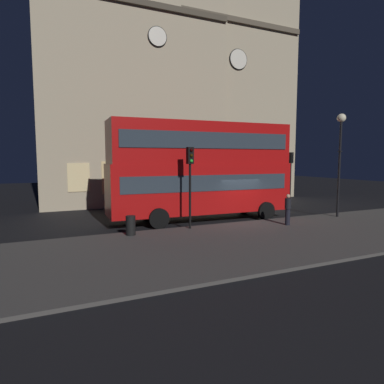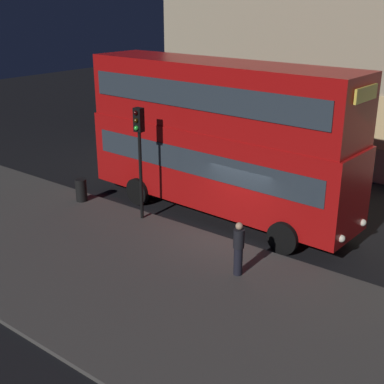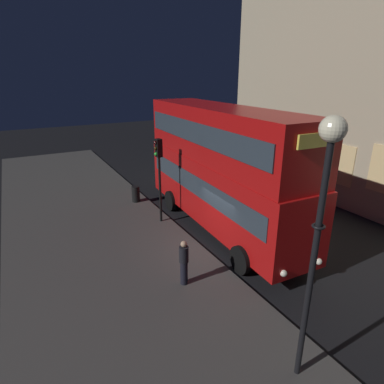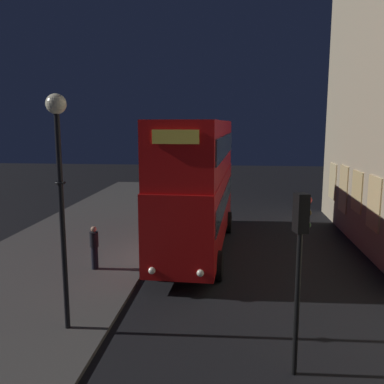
{
  "view_description": "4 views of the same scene",
  "coord_description": "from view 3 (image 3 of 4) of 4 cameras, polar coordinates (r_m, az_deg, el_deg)",
  "views": [
    {
      "loc": [
        -10.64,
        -16.55,
        3.72
      ],
      "look_at": [
        -2.97,
        0.19,
        1.86
      ],
      "focal_mm": 31.33,
      "sensor_mm": 36.0,
      "label": 1
    },
    {
      "loc": [
        8.88,
        -14.18,
        7.88
      ],
      "look_at": [
        -1.85,
        -0.35,
        1.36
      ],
      "focal_mm": 48.93,
      "sensor_mm": 36.0,
      "label": 2
    },
    {
      "loc": [
        10.11,
        -6.86,
        7.1
      ],
      "look_at": [
        -3.22,
        0.47,
        1.55
      ],
      "focal_mm": 30.25,
      "sensor_mm": 36.0,
      "label": 3
    },
    {
      "loc": [
        16.24,
        2.78,
        5.66
      ],
      "look_at": [
        -3.24,
        0.83,
        2.39
      ],
      "focal_mm": 38.51,
      "sensor_mm": 36.0,
      "label": 4
    }
  ],
  "objects": [
    {
      "name": "ground_plane",
      "position": [
        14.13,
        4.71,
        -10.17
      ],
      "size": [
        80.0,
        80.0,
        0.0
      ],
      "primitive_type": "plane",
      "color": "black"
    },
    {
      "name": "sidewalk_slab",
      "position": [
        12.57,
        -12.72,
        -14.56
      ],
      "size": [
        44.0,
        7.63,
        0.12
      ],
      "primitive_type": "cube",
      "color": "#423F3D",
      "rests_on": "ground"
    },
    {
      "name": "litter_bin",
      "position": [
        18.98,
        -9.88,
        -0.35
      ],
      "size": [
        0.45,
        0.45,
        0.92
      ],
      "primitive_type": "cylinder",
      "color": "black",
      "rests_on": "sidewalk_slab"
    },
    {
      "name": "street_lamp",
      "position": [
        6.98,
        22.01,
        -1.28
      ],
      "size": [
        0.52,
        0.52,
        6.28
      ],
      "color": "black",
      "rests_on": "sidewalk_slab"
    },
    {
      "name": "double_decker_bus",
      "position": [
        14.97,
        5.02,
        4.97
      ],
      "size": [
        11.17,
        3.13,
        5.78
      ],
      "rotation": [
        0.0,
        0.0,
        -0.04
      ],
      "color": "#B20F0F",
      "rests_on": "ground"
    },
    {
      "name": "traffic_light_near_kerb",
      "position": [
        15.45,
        -5.86,
        4.99
      ],
      "size": [
        0.34,
        0.37,
        4.17
      ],
      "rotation": [
        0.0,
        0.0,
        0.07
      ],
      "color": "black",
      "rests_on": "sidewalk_slab"
    },
    {
      "name": "building_with_clock",
      "position": [
        23.33,
        28.12,
        22.36
      ],
      "size": [
        14.82,
        7.35,
        17.81
      ],
      "color": "tan",
      "rests_on": "ground"
    },
    {
      "name": "pedestrian",
      "position": [
        11.43,
        -1.44,
        -12.23
      ],
      "size": [
        0.33,
        0.33,
        1.68
      ],
      "rotation": [
        0.0,
        0.0,
        0.27
      ],
      "color": "black",
      "rests_on": "sidewalk_slab"
    }
  ]
}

